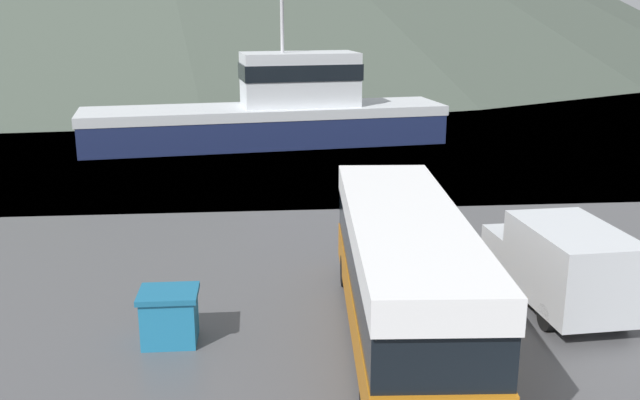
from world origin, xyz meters
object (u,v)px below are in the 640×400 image
at_px(fishing_boat, 274,112).
at_px(storage_bin, 170,316).
at_px(tour_bus, 404,270).
at_px(delivery_van, 561,262).

height_order(fishing_boat, storage_bin, fishing_boat).
height_order(tour_bus, fishing_boat, fishing_boat).
relative_size(tour_bus, fishing_boat, 0.48).
bearing_deg(storage_bin, tour_bus, -3.81).
relative_size(tour_bus, storage_bin, 7.29).
xyz_separation_m(tour_bus, delivery_van, (4.63, 1.65, -0.57)).
bearing_deg(delivery_van, storage_bin, -176.76).
bearing_deg(delivery_van, fishing_boat, 102.82).
bearing_deg(storage_bin, fishing_boat, 83.02).
relative_size(fishing_boat, storage_bin, 15.08).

